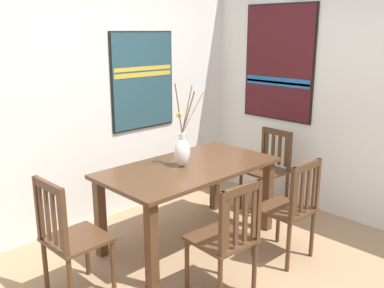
{
  "coord_description": "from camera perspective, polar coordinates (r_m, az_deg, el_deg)",
  "views": [
    {
      "loc": [
        -2.31,
        -1.91,
        1.95
      ],
      "look_at": [
        0.34,
        0.83,
        0.93
      ],
      "focal_mm": 40.04,
      "sensor_mm": 36.0,
      "label": 1
    }
  ],
  "objects": [
    {
      "name": "chair_2",
      "position": [
        3.2,
        4.65,
        -12.3
      ],
      "size": [
        0.45,
        0.45,
        0.92
      ],
      "color": "#4C301C",
      "rests_on": "ground_plane"
    },
    {
      "name": "chair_0",
      "position": [
        3.31,
        -16.01,
        -11.78
      ],
      "size": [
        0.43,
        0.43,
        0.95
      ],
      "color": "#4C301C",
      "rests_on": "ground_plane"
    },
    {
      "name": "ground_plane",
      "position": [
        3.58,
        5.62,
        -18.37
      ],
      "size": [
        6.4,
        6.4,
        0.03
      ],
      "primitive_type": "cube",
      "color": "#A37F5B"
    },
    {
      "name": "centerpiece_vase",
      "position": [
        3.84,
        -1.3,
        -0.77
      ],
      "size": [
        0.25,
        0.19,
        0.76
      ],
      "color": "silver",
      "rests_on": "dining_table"
    },
    {
      "name": "wall_side",
      "position": [
        4.63,
        21.29,
        6.5
      ],
      "size": [
        0.12,
        6.4,
        2.7
      ],
      "primitive_type": "cube",
      "color": "silver",
      "rests_on": "ground_plane"
    },
    {
      "name": "painting_on_side_wall",
      "position": [
        5.0,
        11.49,
        10.51
      ],
      "size": [
        0.05,
        0.91,
        1.29
      ],
      "color": "black"
    },
    {
      "name": "painting_on_back_wall",
      "position": [
        4.7,
        -6.6,
        8.38
      ],
      "size": [
        0.82,
        0.05,
        1.04
      ],
      "color": "black"
    },
    {
      "name": "dining_table",
      "position": [
        3.93,
        -0.38,
        -4.56
      ],
      "size": [
        1.63,
        0.87,
        0.75
      ],
      "color": "#51331E",
      "rests_on": "ground_plane"
    },
    {
      "name": "chair_1",
      "position": [
        3.79,
        12.96,
        -8.24
      ],
      "size": [
        0.43,
        0.43,
        0.91
      ],
      "color": "#4C301C",
      "rests_on": "ground_plane"
    },
    {
      "name": "wall_back",
      "position": [
        4.46,
        -12.55,
        6.88
      ],
      "size": [
        6.4,
        0.12,
        2.7
      ],
      "primitive_type": "cube",
      "color": "silver",
      "rests_on": "ground_plane"
    },
    {
      "name": "chair_3",
      "position": [
        4.81,
        10.07,
        -3.15
      ],
      "size": [
        0.44,
        0.44,
        0.89
      ],
      "color": "#4C301C",
      "rests_on": "ground_plane"
    }
  ]
}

